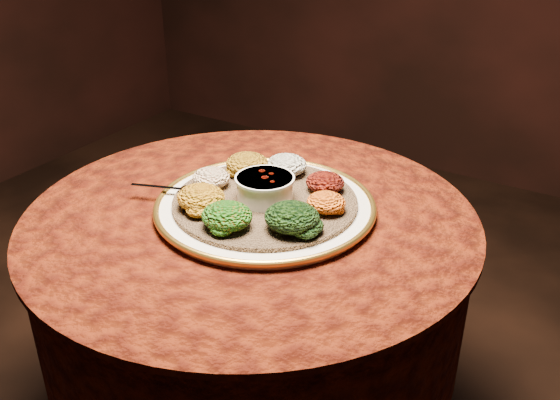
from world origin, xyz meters
The scene contains 13 objects.
table centered at (0.00, 0.00, 0.55)m, with size 0.96×0.96×0.73m.
platter centered at (0.02, 0.02, 0.75)m, with size 0.52×0.52×0.02m.
injera centered at (0.02, 0.02, 0.76)m, with size 0.39×0.39×0.01m, color brown.
stew_bowl centered at (0.02, 0.02, 0.79)m, with size 0.13×0.13×0.05m.
spoon centered at (-0.14, -0.04, 0.77)m, with size 0.15×0.07×0.01m.
portion_ayib centered at (0.00, 0.16, 0.78)m, with size 0.09×0.09×0.04m, color beige.
portion_kitfo centered at (0.11, 0.13, 0.78)m, with size 0.08×0.08×0.04m, color black.
portion_tikil centered at (0.16, 0.05, 0.78)m, with size 0.08×0.08×0.04m, color #B6660F.
portion_gomen centered at (0.13, -0.05, 0.79)m, with size 0.11×0.10×0.05m, color black.
portion_mixveg centered at (0.02, -0.11, 0.79)m, with size 0.10×0.10×0.05m, color #9A2E09.
portion_kik centered at (-0.07, -0.08, 0.79)m, with size 0.10×0.10×0.05m, color #AF780F.
portion_timatim centered at (-0.11, 0.02, 0.78)m, with size 0.08×0.08×0.04m, color maroon.
portion_shiro centered at (-0.08, 0.11, 0.79)m, with size 0.10×0.09×0.05m, color #926511.
Camera 1 is at (0.66, -0.95, 1.37)m, focal length 40.00 mm.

